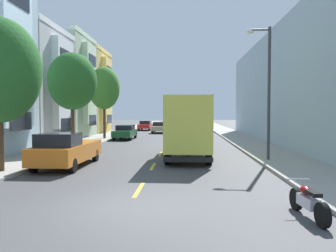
% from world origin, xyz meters
% --- Properties ---
extents(ground_plane, '(160.00, 160.00, 0.00)m').
position_xyz_m(ground_plane, '(0.00, 30.00, 0.00)').
color(ground_plane, '#424244').
extents(sidewalk_left, '(3.20, 120.00, 0.14)m').
position_xyz_m(sidewalk_left, '(-7.10, 28.00, 0.07)').
color(sidewalk_left, '#99968E').
rests_on(sidewalk_left, ground_plane).
extents(sidewalk_right, '(3.20, 120.00, 0.14)m').
position_xyz_m(sidewalk_right, '(7.10, 28.00, 0.07)').
color(sidewalk_right, '#99968E').
rests_on(sidewalk_right, ground_plane).
extents(lane_centerline_dashes, '(0.14, 47.20, 0.01)m').
position_xyz_m(lane_centerline_dashes, '(0.00, 24.50, 0.00)').
color(lane_centerline_dashes, yellow).
rests_on(lane_centerline_dashes, ground_plane).
extents(townhouse_third_dove_grey, '(10.83, 7.47, 9.72)m').
position_xyz_m(townhouse_third_dove_grey, '(-13.70, 17.48, 4.66)').
color(townhouse_third_dove_grey, '#A8A8AD').
rests_on(townhouse_third_dove_grey, ground_plane).
extents(townhouse_fourth_sage, '(13.82, 7.47, 10.89)m').
position_xyz_m(townhouse_fourth_sage, '(-15.20, 25.15, 5.24)').
color(townhouse_fourth_sage, '#99AD8E').
rests_on(townhouse_fourth_sage, ground_plane).
extents(townhouse_fifth_mustard, '(10.91, 7.47, 10.70)m').
position_xyz_m(townhouse_fifth_mustard, '(-13.75, 32.82, 5.15)').
color(townhouse_fifth_mustard, tan).
rests_on(townhouse_fifth_mustard, ground_plane).
extents(apartment_block_opposite, '(10.00, 36.00, 9.64)m').
position_xyz_m(apartment_block_opposite, '(13.70, 20.00, 4.82)').
color(apartment_block_opposite, '#9EB7CC').
rests_on(apartment_block_opposite, ground_plane).
extents(street_tree_nearest, '(3.49, 3.49, 6.65)m').
position_xyz_m(street_tree_nearest, '(-6.40, 4.59, 4.51)').
color(street_tree_nearest, '#47331E').
rests_on(street_tree_nearest, sidewalk_left).
extents(street_tree_second, '(3.43, 3.43, 6.79)m').
position_xyz_m(street_tree_second, '(-6.40, 13.82, 4.89)').
color(street_tree_second, '#47331E').
rests_on(street_tree_second, sidewalk_left).
extents(street_tree_third, '(3.05, 3.05, 7.05)m').
position_xyz_m(street_tree_third, '(-6.40, 23.05, 5.08)').
color(street_tree_third, '#47331E').
rests_on(street_tree_third, sidewalk_left).
extents(street_lamp, '(1.35, 0.28, 7.12)m').
position_xyz_m(street_lamp, '(5.95, 8.76, 4.25)').
color(street_lamp, '#38383D').
rests_on(street_lamp, sidewalk_right).
extents(delivery_box_truck, '(2.51, 8.18, 3.54)m').
position_xyz_m(delivery_box_truck, '(1.80, 10.19, 1.99)').
color(delivery_box_truck, '#D8D84C').
rests_on(delivery_box_truck, ground_plane).
extents(parked_pickup_white, '(2.09, 5.33, 1.73)m').
position_xyz_m(parked_pickup_white, '(4.34, 49.12, 0.83)').
color(parked_pickup_white, silver).
rests_on(parked_pickup_white, ground_plane).
extents(parked_sedan_forest, '(1.83, 4.51, 1.43)m').
position_xyz_m(parked_sedan_forest, '(-4.42, 23.50, 0.75)').
color(parked_sedan_forest, '#194C28').
rests_on(parked_sedan_forest, ground_plane).
extents(parked_suv_silver, '(2.02, 4.83, 1.93)m').
position_xyz_m(parked_suv_silver, '(4.41, 39.03, 0.99)').
color(parked_suv_silver, '#B2B5BA').
rests_on(parked_suv_silver, ground_plane).
extents(parked_sedan_red, '(1.88, 4.53, 1.43)m').
position_xyz_m(parked_sedan_red, '(-4.43, 40.52, 0.75)').
color(parked_sedan_red, '#AD1E1E').
rests_on(parked_sedan_red, ground_plane).
extents(parked_pickup_orange, '(2.05, 5.32, 1.73)m').
position_xyz_m(parked_pickup_orange, '(-4.26, 6.63, 0.83)').
color(parked_pickup_orange, orange).
rests_on(parked_pickup_orange, ground_plane).
extents(moving_champagne_sedan, '(1.80, 4.50, 1.43)m').
position_xyz_m(moving_champagne_sedan, '(-1.80, 34.08, 0.75)').
color(moving_champagne_sedan, tan).
rests_on(moving_champagne_sedan, ground_plane).
extents(parked_motorcycle, '(0.62, 2.05, 0.90)m').
position_xyz_m(parked_motorcycle, '(4.75, -0.88, 0.41)').
color(parked_motorcycle, black).
rests_on(parked_motorcycle, ground_plane).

